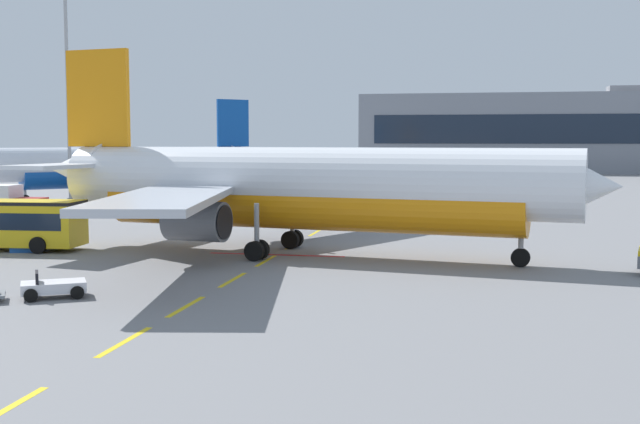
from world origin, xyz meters
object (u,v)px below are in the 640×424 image
object	(u,v)px
uld_cargo_container	(27,238)
apron_light_mast_near	(66,40)
airliner_mid_left	(133,166)
airliner_foreground	(298,187)

from	to	relation	value
uld_cargo_container	apron_light_mast_near	bearing A→B (deg)	114.71
airliner_mid_left	uld_cargo_container	distance (m)	41.79
apron_light_mast_near	airliner_foreground	bearing A→B (deg)	-44.70
airliner_foreground	apron_light_mast_near	world-z (taller)	apron_light_mast_near
airliner_mid_left	uld_cargo_container	world-z (taller)	airliner_mid_left
airliner_mid_left	apron_light_mast_near	distance (m)	15.49
airliner_foreground	apron_light_mast_near	xyz separation A→B (m)	(-31.10, 30.78, 12.72)
airliner_mid_left	uld_cargo_container	size ratio (longest dim) A/B	14.11
uld_cargo_container	apron_light_mast_near	size ratio (longest dim) A/B	0.07
airliner_mid_left	airliner_foreground	bearing A→B (deg)	-54.30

